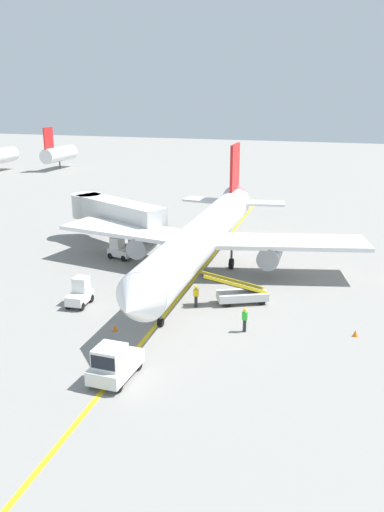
% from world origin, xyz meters
% --- Properties ---
extents(ground_plane, '(300.00, 300.00, 0.00)m').
position_xyz_m(ground_plane, '(0.00, 0.00, 0.00)').
color(ground_plane, gray).
extents(taxi_line_yellow, '(3.73, 79.94, 0.01)m').
position_xyz_m(taxi_line_yellow, '(-0.30, 5.00, 0.00)').
color(taxi_line_yellow, yellow).
rests_on(taxi_line_yellow, ground).
extents(airliner, '(28.58, 35.30, 10.10)m').
position_xyz_m(airliner, '(-0.33, 13.47, 3.42)').
color(airliner, white).
rests_on(airliner, ground).
extents(jet_bridge, '(12.63, 8.04, 4.85)m').
position_xyz_m(jet_bridge, '(-12.07, 18.87, 3.54)').
color(jet_bridge, beige).
rests_on(jet_bridge, ground).
extents(pushback_tug, '(1.97, 3.64, 2.20)m').
position_xyz_m(pushback_tug, '(0.31, -5.96, 0.99)').
color(pushback_tug, silver).
rests_on(pushback_tug, ground).
extents(baggage_tug_near_wing, '(1.50, 2.50, 2.10)m').
position_xyz_m(baggage_tug_near_wing, '(-6.97, 3.15, 0.93)').
color(baggage_tug_near_wing, silver).
rests_on(baggage_tug_near_wing, ground).
extents(baggage_tug_by_cargo_door, '(2.65, 1.87, 2.10)m').
position_xyz_m(baggage_tug_by_cargo_door, '(-9.22, 14.68, 0.93)').
color(baggage_tug_by_cargo_door, silver).
rests_on(baggage_tug_by_cargo_door, ground).
extents(belt_loader_forward_hold, '(5.03, 3.35, 2.59)m').
position_xyz_m(belt_loader_forward_hold, '(4.49, 7.19, 0.78)').
color(belt_loader_forward_hold, silver).
rests_on(belt_loader_forward_hold, ground).
extents(ground_crew_marshaller, '(0.36, 0.24, 1.70)m').
position_xyz_m(ground_crew_marshaller, '(1.46, 5.47, 0.91)').
color(ground_crew_marshaller, '#26262D').
rests_on(ground_crew_marshaller, ground).
extents(ground_crew_wing_walker, '(0.36, 0.24, 1.70)m').
position_xyz_m(ground_crew_wing_walker, '(5.86, 2.37, 0.91)').
color(ground_crew_wing_walker, '#26262D').
rests_on(ground_crew_wing_walker, ground).
extents(safety_cone_nose_left, '(0.36, 0.36, 0.44)m').
position_xyz_m(safety_cone_nose_left, '(-2.47, -0.21, 0.22)').
color(safety_cone_nose_left, orange).
rests_on(safety_cone_nose_left, ground).
extents(safety_cone_nose_right, '(0.36, 0.36, 0.44)m').
position_xyz_m(safety_cone_nose_right, '(12.97, 3.92, 0.22)').
color(safety_cone_nose_right, orange).
rests_on(safety_cone_nose_right, ground).
extents(distant_aircraft_mid_left, '(3.00, 10.10, 8.80)m').
position_xyz_m(distant_aircraft_mid_left, '(-48.53, 67.94, 3.22)').
color(distant_aircraft_mid_left, silver).
rests_on(distant_aircraft_mid_left, ground).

